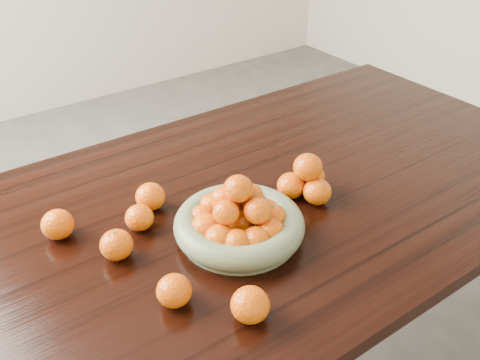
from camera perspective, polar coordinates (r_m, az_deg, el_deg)
dining_table at (r=1.42m, az=0.13°, el=-5.18°), size 2.00×1.00×0.75m
fruit_bowl at (r=1.22m, az=-0.09°, el=-4.47°), size 0.30×0.30×0.16m
orange_pyramid at (r=1.37m, az=7.14°, el=0.00°), size 0.14×0.13×0.12m
loose_orange_0 at (r=1.20m, az=-13.04°, el=-6.75°), size 0.07×0.07×0.07m
loose_orange_1 at (r=1.08m, az=-7.03°, el=-11.64°), size 0.07×0.07×0.07m
loose_orange_2 at (r=1.04m, az=1.10°, el=-13.17°), size 0.08×0.08×0.07m
loose_orange_3 at (r=1.30m, az=-18.87°, el=-4.50°), size 0.08×0.08×0.07m
loose_orange_4 at (r=1.34m, az=-9.54°, el=-1.75°), size 0.07×0.07×0.07m
loose_orange_5 at (r=1.28m, az=-10.69°, el=-3.96°), size 0.07×0.07×0.06m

